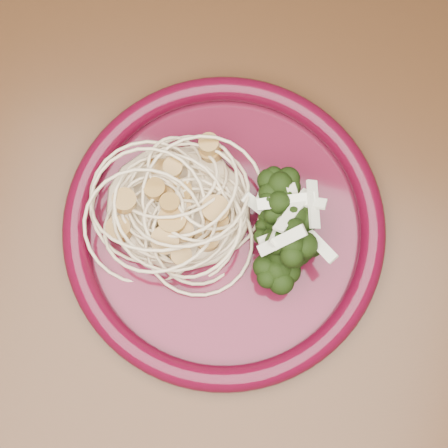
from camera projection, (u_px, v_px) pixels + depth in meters
name	position (u px, v px, depth m)	size (l,w,h in m)	color
dining_table	(343.00, 227.00, 0.66)	(1.20, 0.80, 0.75)	#472814
dinner_plate	(224.00, 227.00, 0.54)	(0.32, 0.32, 0.02)	#490D1C
spaghetti_pile	(178.00, 204.00, 0.54)	(0.13, 0.11, 0.03)	beige
scallop_cluster	(175.00, 193.00, 0.50)	(0.12, 0.12, 0.04)	#A47A37
broccoli_pile	(282.00, 247.00, 0.52)	(0.08, 0.13, 0.05)	black
onion_garnish	(286.00, 239.00, 0.49)	(0.06, 0.08, 0.05)	beige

